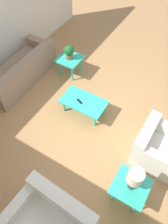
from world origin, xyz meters
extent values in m
plane|color=#A87A4C|center=(0.00, 0.00, 0.00)|extent=(14.00, 14.00, 0.00)
cube|color=gray|center=(2.41, -0.23, 0.21)|extent=(0.88, 2.10, 0.42)
cube|color=gray|center=(2.10, -0.24, 0.58)|extent=(0.26, 2.08, 0.33)
cube|color=gray|center=(2.43, -1.17, 0.52)|extent=(0.82, 0.22, 0.21)
cube|color=silver|center=(-1.36, 0.09, 0.21)|extent=(0.90, 0.87, 0.41)
cube|color=silver|center=(-1.02, 0.08, 0.59)|extent=(0.22, 0.86, 0.35)
cube|color=silver|center=(-1.35, 0.44, 0.53)|extent=(0.88, 0.18, 0.23)
cube|color=silver|center=(-0.36, 1.87, 0.59)|extent=(1.20, 0.26, 0.35)
cube|color=silver|center=(0.17, 2.18, 0.53)|extent=(0.20, 0.89, 0.23)
cube|color=#2DB79E|center=(0.47, -0.14, 0.36)|extent=(0.99, 0.57, 0.04)
cylinder|color=#2DB79E|center=(0.07, -0.33, 0.17)|extent=(0.05, 0.05, 0.34)
cylinder|color=#2DB79E|center=(0.86, -0.33, 0.17)|extent=(0.05, 0.05, 0.34)
cylinder|color=#2DB79E|center=(0.07, 0.05, 0.17)|extent=(0.05, 0.05, 0.34)
cylinder|color=#2DB79E|center=(0.86, 0.05, 0.17)|extent=(0.05, 0.05, 0.34)
cube|color=#2DB79E|center=(1.45, -1.09, 0.48)|extent=(0.57, 0.57, 0.04)
cylinder|color=#2DB79E|center=(1.25, -1.28, 0.23)|extent=(0.04, 0.04, 0.46)
cylinder|color=#2DB79E|center=(1.64, -1.28, 0.23)|extent=(0.04, 0.04, 0.46)
cylinder|color=#2DB79E|center=(1.25, -0.90, 0.23)|extent=(0.04, 0.04, 0.46)
cylinder|color=#2DB79E|center=(1.64, -0.90, 0.23)|extent=(0.04, 0.04, 0.46)
cube|color=#2DB79E|center=(-1.16, 1.09, 0.48)|extent=(0.57, 0.57, 0.04)
cylinder|color=#2DB79E|center=(-1.35, 0.90, 0.23)|extent=(0.04, 0.04, 0.46)
cylinder|color=#2DB79E|center=(-0.97, 0.90, 0.23)|extent=(0.04, 0.04, 0.46)
cylinder|color=#2DB79E|center=(-1.35, 1.28, 0.23)|extent=(0.04, 0.04, 0.46)
cylinder|color=#2DB79E|center=(-0.97, 1.28, 0.23)|extent=(0.04, 0.04, 0.46)
cylinder|color=brown|center=(1.45, -1.09, 0.56)|extent=(0.17, 0.17, 0.14)
sphere|color=#195B28|center=(1.45, -1.09, 0.73)|extent=(0.24, 0.24, 0.24)
cylinder|color=#333333|center=(-1.16, 1.09, 0.62)|extent=(0.12, 0.12, 0.26)
cylinder|color=beige|center=(-1.16, 1.09, 0.87)|extent=(0.24, 0.24, 0.24)
cube|color=black|center=(0.53, -0.08, 0.39)|extent=(0.16, 0.10, 0.02)
camera|label=1|loc=(-1.15, 2.52, 3.95)|focal=35.00mm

